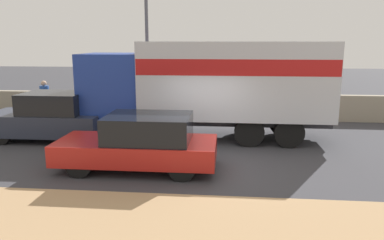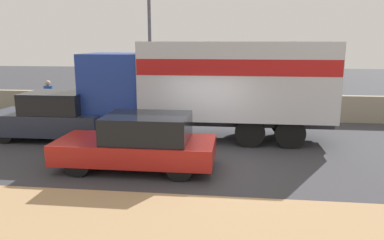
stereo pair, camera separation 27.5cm
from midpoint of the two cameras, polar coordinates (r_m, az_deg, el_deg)
ground_plane at (r=10.74m, az=0.73°, el=-6.77°), size 80.00×80.00×0.00m
stone_wall_backdrop at (r=16.87m, az=2.58°, el=2.12°), size 60.00×0.35×1.15m
street_lamp at (r=16.09m, az=-7.37°, el=11.99°), size 0.56×0.28×5.91m
box_truck at (r=13.16m, az=2.36°, el=5.76°), size 8.62×2.35×3.43m
car_hatchback at (r=10.25m, az=-8.54°, el=-3.44°), size 4.30×1.80×1.52m
car_sedan_second at (r=14.18m, az=-21.41°, el=0.41°), size 4.03×1.83×1.69m
pedestrian at (r=17.60m, az=-21.89°, el=2.82°), size 0.39×0.39×1.77m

